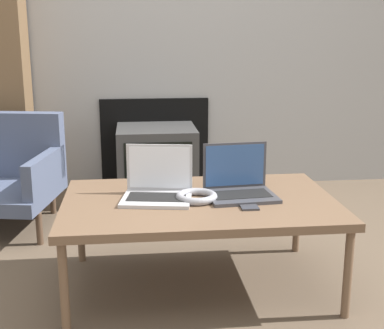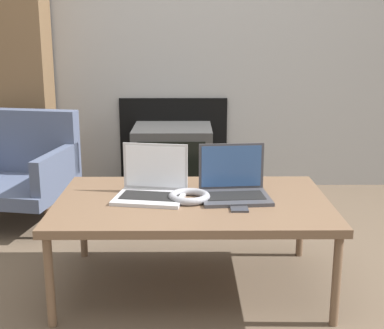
{
  "view_description": "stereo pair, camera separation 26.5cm",
  "coord_description": "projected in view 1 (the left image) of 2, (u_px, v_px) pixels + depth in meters",
  "views": [
    {
      "loc": [
        -0.28,
        -1.97,
        1.15
      ],
      "look_at": [
        0.0,
        0.59,
        0.51
      ],
      "focal_mm": 50.0,
      "sensor_mm": 36.0,
      "label": 1
    },
    {
      "loc": [
        -0.02,
        -1.99,
        1.15
      ],
      "look_at": [
        0.0,
        0.59,
        0.51
      ],
      "focal_mm": 50.0,
      "sensor_mm": 36.0,
      "label": 2
    }
  ],
  "objects": [
    {
      "name": "ground_plane",
      "position": [
        208.0,
        317.0,
        2.21
      ],
      "size": [
        14.0,
        14.0,
        0.0
      ],
      "primitive_type": "plane",
      "color": "brown"
    },
    {
      "name": "armchair",
      "position": [
        2.0,
        171.0,
        3.2
      ],
      "size": [
        0.76,
        0.73,
        0.66
      ],
      "rotation": [
        0.0,
        0.0,
        -0.19
      ],
      "color": "#47516B",
      "rests_on": "ground_plane"
    },
    {
      "name": "phone",
      "position": [
        248.0,
        205.0,
        2.29
      ],
      "size": [
        0.07,
        0.12,
        0.01
      ],
      "color": "#333338",
      "rests_on": "table"
    },
    {
      "name": "headphones",
      "position": [
        197.0,
        197.0,
        2.37
      ],
      "size": [
        0.19,
        0.19,
        0.03
      ],
      "color": "gray",
      "rests_on": "table"
    },
    {
      "name": "laptop_right",
      "position": [
        239.0,
        185.0,
        2.43
      ],
      "size": [
        0.32,
        0.27,
        0.23
      ],
      "rotation": [
        0.0,
        0.0,
        0.08
      ],
      "color": "#38383D",
      "rests_on": "table"
    },
    {
      "name": "wall_back",
      "position": [
        170.0,
        11.0,
        3.81
      ],
      "size": [
        7.0,
        0.08,
        2.6
      ],
      "color": "#999999",
      "rests_on": "ground_plane"
    },
    {
      "name": "tv",
      "position": [
        157.0,
        163.0,
        3.75
      ],
      "size": [
        0.54,
        0.51,
        0.5
      ],
      "color": "#383838",
      "rests_on": "ground_plane"
    },
    {
      "name": "laptop_left",
      "position": [
        158.0,
        187.0,
        2.39
      ],
      "size": [
        0.34,
        0.29,
        0.23
      ],
      "rotation": [
        0.0,
        0.0,
        -0.17
      ],
      "color": "#B2B2B7",
      "rests_on": "table"
    },
    {
      "name": "table",
      "position": [
        199.0,
        206.0,
        2.39
      ],
      "size": [
        1.21,
        0.77,
        0.42
      ],
      "color": "brown",
      "rests_on": "ground_plane"
    }
  ]
}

